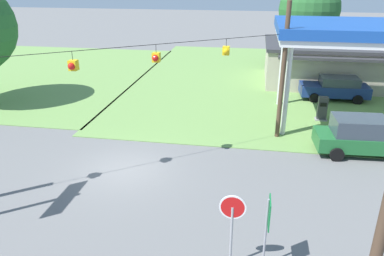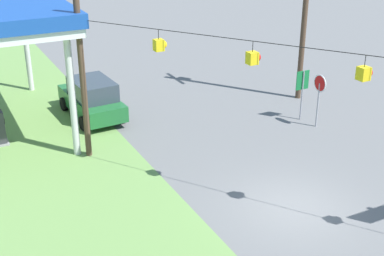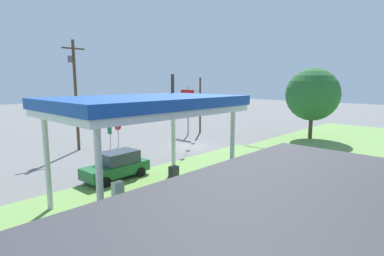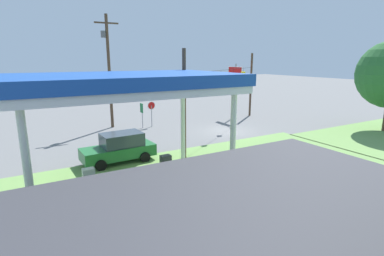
% 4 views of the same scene
% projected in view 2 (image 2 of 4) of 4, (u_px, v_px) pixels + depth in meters
% --- Properties ---
extents(ground_plane, '(160.00, 160.00, 0.00)m').
position_uv_depth(ground_plane, '(293.00, 208.00, 18.29)').
color(ground_plane, slate).
extents(fuel_pump_near, '(0.71, 0.56, 1.52)m').
position_uv_depth(fuel_pump_near, '(0.00, 129.00, 22.68)').
color(fuel_pump_near, gray).
rests_on(fuel_pump_near, ground).
extents(car_at_pumps_front, '(4.68, 2.29, 1.91)m').
position_uv_depth(car_at_pumps_front, '(92.00, 98.00, 25.43)').
color(car_at_pumps_front, '#1E602D').
rests_on(car_at_pumps_front, ground).
extents(stop_sign_roadside, '(0.80, 0.08, 2.50)m').
position_uv_depth(stop_sign_roadside, '(319.00, 89.00, 24.04)').
color(stop_sign_roadside, '#99999E').
rests_on(stop_sign_roadside, ground).
extents(route_sign, '(0.10, 0.70, 2.40)m').
position_uv_depth(route_sign, '(302.00, 85.00, 24.88)').
color(route_sign, gray).
rests_on(route_sign, ground).
extents(signal_span_gantry, '(14.40, 10.24, 7.21)m').
position_uv_depth(signal_span_gantry, '(303.00, 100.00, 16.71)').
color(signal_span_gantry, '#4C3828').
rests_on(signal_span_gantry, ground).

